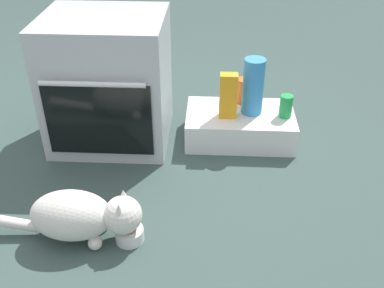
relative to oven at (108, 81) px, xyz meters
name	(u,v)px	position (x,y,z in m)	size (l,w,h in m)	color
ground	(110,176)	(0.05, -0.36, -0.33)	(8.00, 8.00, 0.00)	#384C47
oven	(108,81)	(0.00, 0.00, 0.00)	(0.60, 0.56, 0.67)	#B7BABF
pantry_cabinet	(240,125)	(0.69, 0.02, -0.26)	(0.57, 0.35, 0.16)	white
food_bowl	(129,234)	(0.22, -0.78, -0.30)	(0.12, 0.12, 0.08)	white
cat	(81,215)	(0.03, -0.77, -0.22)	(0.70, 0.21, 0.22)	silver
water_bottle	(253,87)	(0.74, 0.03, -0.03)	(0.11, 0.11, 0.30)	#388CD1
soda_can	(286,106)	(0.92, -0.01, -0.12)	(0.07, 0.07, 0.12)	green
juice_carton	(228,96)	(0.62, -0.02, -0.06)	(0.09, 0.06, 0.24)	orange
sauce_jar	(244,91)	(0.71, 0.14, -0.11)	(0.08, 0.08, 0.14)	#D16023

